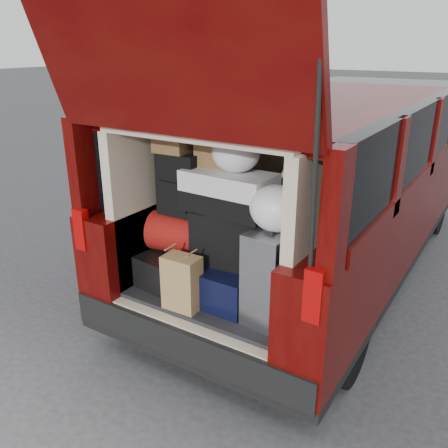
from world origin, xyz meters
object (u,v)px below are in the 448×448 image
at_px(navy_hardshell, 230,279).
at_px(twotone_duffel, 229,192).
at_px(silver_roller, 275,275).
at_px(backpack, 181,184).
at_px(red_duffel, 181,233).
at_px(black_hardshell, 182,266).
at_px(kraft_bag, 182,283).
at_px(black_soft_case, 232,237).

relative_size(navy_hardshell, twotone_duffel, 0.95).
relative_size(silver_roller, backpack, 1.37).
bearing_deg(silver_roller, backpack, 178.17).
bearing_deg(red_duffel, silver_roller, -16.35).
bearing_deg(navy_hardshell, black_hardshell, -179.49).
xyz_separation_m(red_duffel, twotone_duffel, (0.40, 0.02, 0.38)).
xyz_separation_m(black_hardshell, twotone_duffel, (0.40, 0.02, 0.64)).
xyz_separation_m(black_hardshell, silver_roller, (0.81, -0.09, 0.19)).
distance_m(navy_hardshell, twotone_duffel, 0.63).
distance_m(silver_roller, backpack, 0.93).
xyz_separation_m(kraft_bag, twotone_duffel, (0.16, 0.33, 0.57)).
bearing_deg(silver_roller, red_duffel, 179.48).
height_order(black_hardshell, red_duffel, red_duffel).
distance_m(red_duffel, twotone_duffel, 0.55).
bearing_deg(backpack, red_duffel, -103.22).
distance_m(black_hardshell, black_soft_case, 0.54).
relative_size(navy_hardshell, backpack, 1.30).
bearing_deg(kraft_bag, silver_roller, 19.55).
distance_m(red_duffel, backpack, 0.37).
relative_size(black_hardshell, backpack, 1.32).
bearing_deg(kraft_bag, black_hardshell, 125.94).
distance_m(kraft_bag, black_soft_case, 0.46).
bearing_deg(black_hardshell, silver_roller, -0.11).
relative_size(navy_hardshell, red_duffel, 1.30).
bearing_deg(navy_hardshell, twotone_duffel, 144.14).
height_order(black_hardshell, kraft_bag, kraft_bag).
height_order(black_hardshell, twotone_duffel, twotone_duffel).
distance_m(black_hardshell, twotone_duffel, 0.76).
relative_size(black_soft_case, backpack, 1.14).
height_order(navy_hardshell, twotone_duffel, twotone_duffel).
relative_size(black_hardshell, black_soft_case, 1.15).
bearing_deg(navy_hardshell, silver_roller, -13.27).
xyz_separation_m(silver_roller, twotone_duffel, (-0.41, 0.11, 0.45)).
relative_size(black_soft_case, twotone_duffel, 0.84).
bearing_deg(black_soft_case, red_duffel, 177.33).
xyz_separation_m(red_duffel, black_soft_case, (0.43, 0.02, 0.06)).
bearing_deg(backpack, black_soft_case, 0.61).
bearing_deg(black_hardshell, black_soft_case, 9.32).
bearing_deg(silver_roller, kraft_bag, -152.57).
distance_m(silver_roller, red_duffel, 0.82).
xyz_separation_m(black_hardshell, red_duffel, (0.00, 0.00, 0.26)).
height_order(black_hardshell, black_soft_case, black_soft_case).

